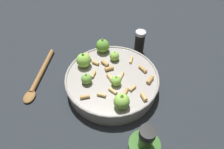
{
  "coord_description": "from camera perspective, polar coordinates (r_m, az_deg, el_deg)",
  "views": [
    {
      "loc": [
        -0.35,
        -0.26,
        0.54
      ],
      "look_at": [
        0.0,
        0.0,
        0.06
      ],
      "focal_mm": 33.17,
      "sensor_mm": 36.0,
      "label": 1
    }
  ],
  "objects": [
    {
      "name": "ground_plane",
      "position": [
        0.69,
        0.0,
        -3.44
      ],
      "size": [
        2.4,
        2.4,
        0.0
      ],
      "primitive_type": "plane",
      "color": "#23282D"
    },
    {
      "name": "cooking_pan",
      "position": [
        0.67,
        -0.2,
        -1.54
      ],
      "size": [
        0.3,
        0.3,
        0.11
      ],
      "color": "#9E9993",
      "rests_on": "ground"
    },
    {
      "name": "pepper_shaker",
      "position": [
        0.79,
        7.61,
        8.82
      ],
      "size": [
        0.04,
        0.04,
        0.1
      ],
      "color": "black",
      "rests_on": "ground"
    },
    {
      "name": "wooden_spoon",
      "position": [
        0.76,
        -19.48,
        -0.7
      ],
      "size": [
        0.23,
        0.14,
        0.02
      ],
      "color": "olive",
      "rests_on": "ground"
    }
  ]
}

